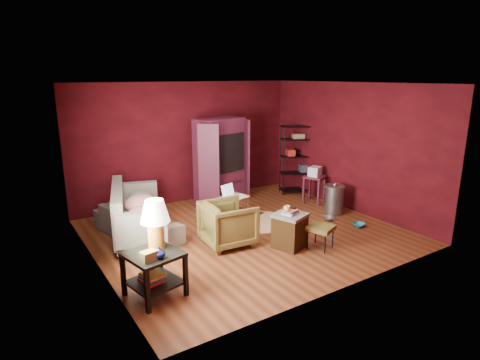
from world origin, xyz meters
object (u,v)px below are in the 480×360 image
object	(u,v)px
side_table	(154,239)
hamper	(290,230)
tv_armoire	(221,159)
wire_shelving	(298,157)
sofa	(137,217)
laptop_desk	(232,199)
armchair	(228,221)

from	to	relation	value
side_table	hamper	world-z (taller)	side_table
side_table	hamper	xyz separation A→B (m)	(2.52, 0.17, -0.47)
tv_armoire	wire_shelving	world-z (taller)	tv_armoire
hamper	wire_shelving	size ratio (longest dim) A/B	0.41
sofa	side_table	size ratio (longest dim) A/B	1.46
sofa	wire_shelving	world-z (taller)	wire_shelving
hamper	laptop_desk	bearing A→B (deg)	95.54
side_table	tv_armoire	distance (m)	4.27
tv_armoire	wire_shelving	xyz separation A→B (m)	(1.99, -0.45, -0.08)
armchair	side_table	distance (m)	1.93
hamper	wire_shelving	xyz separation A→B (m)	(2.34, 2.52, 0.63)
sofa	hamper	distance (m)	2.83
laptop_desk	hamper	bearing A→B (deg)	-100.35
sofa	side_table	xyz separation A→B (m)	(-0.44, -2.09, 0.42)
side_table	hamper	bearing A→B (deg)	3.93
hamper	laptop_desk	size ratio (longest dim) A/B	0.93
sofa	laptop_desk	bearing A→B (deg)	-111.58
sofa	laptop_desk	size ratio (longest dim) A/B	2.53
hamper	laptop_desk	xyz separation A→B (m)	(-0.16, 1.65, 0.15)
armchair	wire_shelving	world-z (taller)	wire_shelving
armchair	hamper	world-z (taller)	armchair
laptop_desk	tv_armoire	xyz separation A→B (m)	(0.51, 1.33, 0.56)
wire_shelving	hamper	bearing A→B (deg)	-109.56
sofa	tv_armoire	distance (m)	2.73
sofa	tv_armoire	bearing A→B (deg)	-79.97
sofa	laptop_desk	distance (m)	1.95
hamper	wire_shelving	distance (m)	3.50
armchair	wire_shelving	distance (m)	3.70
hamper	side_table	bearing A→B (deg)	-176.07
sofa	hamper	world-z (taller)	sofa
sofa	armchair	distance (m)	1.74
hamper	tv_armoire	xyz separation A→B (m)	(0.35, 2.98, 0.71)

